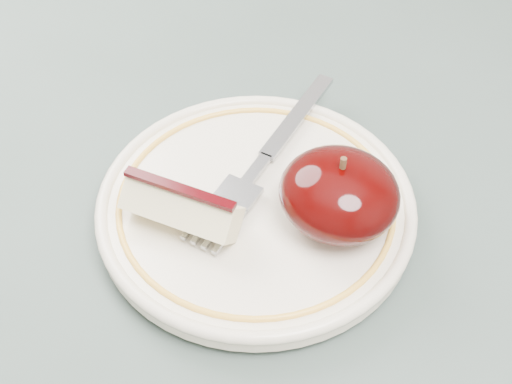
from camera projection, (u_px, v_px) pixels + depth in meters
The scene contains 5 objects.
table at pixel (160, 263), 0.58m from camera, with size 0.90×0.90×0.75m.
plate at pixel (256, 206), 0.48m from camera, with size 0.22×0.22×0.02m.
apple_half at pixel (339, 194), 0.45m from camera, with size 0.08×0.07×0.06m.
apple_wedge at pixel (181, 207), 0.45m from camera, with size 0.08×0.04×0.04m.
fork at pixel (265, 158), 0.50m from camera, with size 0.03×0.19×0.00m.
Camera 1 is at (0.24, -0.25, 1.13)m, focal length 50.00 mm.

